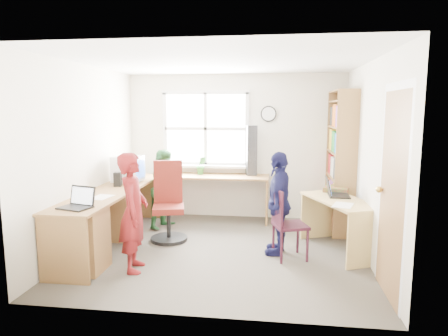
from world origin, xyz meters
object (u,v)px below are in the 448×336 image
swivel_chair (168,206)px  cd_tower (251,151)px  l_desk (116,219)px  laptop_left (78,203)px  laptop_right (335,192)px  wooden_chair (285,221)px  person_green (166,189)px  crt_monitor (128,169)px  person_navy (279,203)px  bookshelf (340,164)px  potted_plant (201,165)px  person_red (133,212)px  right_desk (340,214)px

swivel_chair → cd_tower: bearing=32.5°
l_desk → cd_tower: (1.59, 1.81, 0.70)m
laptop_left → laptop_right: bearing=39.3°
wooden_chair → person_green: size_ratio=0.72×
swivel_chair → crt_monitor: size_ratio=2.62×
cd_tower → laptop_left: bearing=-142.2°
wooden_chair → person_navy: size_ratio=0.67×
bookshelf → potted_plant: 2.21m
person_red → person_green: bearing=-8.1°
bookshelf → crt_monitor: bearing=-170.2°
bookshelf → laptop_left: bearing=-146.2°
person_red → person_green: (-0.10, 1.69, -0.07)m
bookshelf → cd_tower: 1.42m
right_desk → cd_tower: bearing=109.0°
laptop_left → potted_plant: size_ratio=1.31×
laptop_left → cd_tower: bearing=69.9°
l_desk → potted_plant: 1.98m
l_desk → right_desk: (2.82, 0.46, 0.04)m
bookshelf → laptop_right: bearing=-103.0°
potted_plant → cd_tower: bearing=2.7°
cd_tower → person_navy: cd_tower is taller
laptop_right → cd_tower: size_ratio=0.45×
potted_plant → person_red: (-0.36, -2.24, -0.22)m
cd_tower → bookshelf: bearing=-30.3°
laptop_right → right_desk: bearing=-165.4°
right_desk → laptop_left: size_ratio=3.30×
right_desk → laptop_left: 3.19m
l_desk → swivel_chair: 0.82m
bookshelf → laptop_left: 3.76m
laptop_right → person_green: person_green is taller
l_desk → laptop_right: laptop_right is taller
potted_plant → person_navy: size_ratio=0.23×
wooden_chair → crt_monitor: bearing=142.5°
bookshelf → cd_tower: (-1.37, 0.34, 0.16)m
laptop_left → right_desk: bearing=35.6°
right_desk → person_navy: size_ratio=1.00×
laptop_left → potted_plant: potted_plant is taller
crt_monitor → cd_tower: 1.99m
crt_monitor → person_navy: bearing=-12.5°
swivel_chair → laptop_right: size_ratio=3.00×
person_red → person_navy: 1.79m
person_red → person_green: person_red is taller
right_desk → crt_monitor: (-3.00, 0.47, 0.45)m
right_desk → bookshelf: (0.14, 1.01, 0.51)m
potted_plant → person_navy: 1.97m
person_green → person_navy: person_navy is taller
laptop_right → person_red: size_ratio=0.27×
l_desk → swivel_chair: (0.50, 0.65, 0.02)m
l_desk → person_red: size_ratio=2.18×
crt_monitor → cd_tower: (1.77, 0.88, 0.21)m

